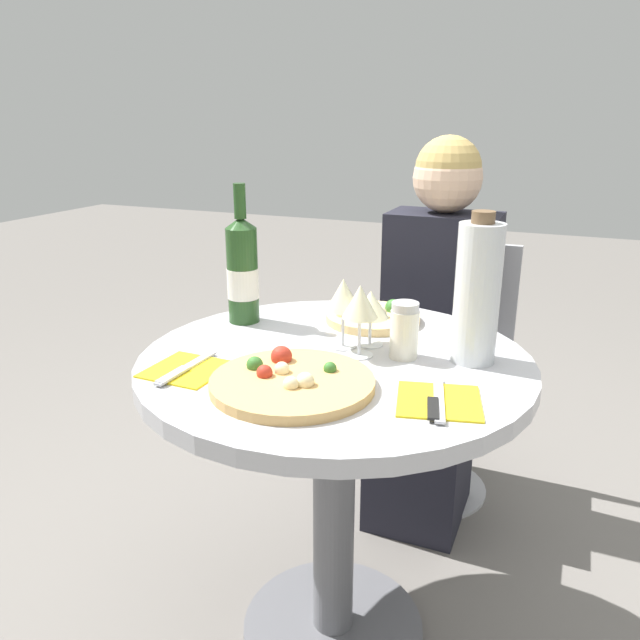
# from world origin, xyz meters

# --- Properties ---
(ground_plane) EXTENTS (12.00, 12.00, 0.00)m
(ground_plane) POSITION_xyz_m (0.00, 0.00, 0.00)
(ground_plane) COLOR slate
(ground_plane) RESTS_ON ground
(dining_table) EXTENTS (0.85, 0.85, 0.74)m
(dining_table) POSITION_xyz_m (0.00, 0.00, 0.57)
(dining_table) COLOR slate
(dining_table) RESTS_ON ground_plane
(chair_behind_diner) EXTENTS (0.43, 0.43, 0.83)m
(chair_behind_diner) POSITION_xyz_m (0.07, 0.78, 0.41)
(chair_behind_diner) COLOR #ADADB2
(chair_behind_diner) RESTS_ON ground_plane
(seated_diner) EXTENTS (0.33, 0.42, 1.18)m
(seated_diner) POSITION_xyz_m (0.07, 0.64, 0.55)
(seated_diner) COLOR black
(seated_diner) RESTS_ON ground_plane
(pizza_large) EXTENTS (0.32, 0.32, 0.05)m
(pizza_large) POSITION_xyz_m (-0.02, -0.18, 0.75)
(pizza_large) COLOR tan
(pizza_large) RESTS_ON dining_table
(pizza_small_far) EXTENTS (0.24, 0.24, 0.05)m
(pizza_small_far) POSITION_xyz_m (0.00, 0.26, 0.75)
(pizza_small_far) COLOR #E5C17F
(pizza_small_far) RESTS_ON dining_table
(wine_bottle) EXTENTS (0.08, 0.08, 0.34)m
(wine_bottle) POSITION_xyz_m (-0.30, 0.14, 0.87)
(wine_bottle) COLOR #23471E
(wine_bottle) RESTS_ON dining_table
(tall_carafe) EXTENTS (0.09, 0.09, 0.32)m
(tall_carafe) POSITION_xyz_m (0.28, 0.09, 0.89)
(tall_carafe) COLOR silver
(tall_carafe) RESTS_ON dining_table
(sugar_shaker) EXTENTS (0.06, 0.06, 0.12)m
(sugar_shaker) POSITION_xyz_m (0.14, 0.05, 0.80)
(sugar_shaker) COLOR silver
(sugar_shaker) RESTS_ON dining_table
(wine_glass_front_right) EXTENTS (0.08, 0.08, 0.16)m
(wine_glass_front_right) POSITION_xyz_m (0.05, 0.02, 0.86)
(wine_glass_front_right) COLOR silver
(wine_glass_front_right) RESTS_ON dining_table
(wine_glass_center) EXTENTS (0.08, 0.08, 0.16)m
(wine_glass_center) POSITION_xyz_m (-0.01, 0.06, 0.86)
(wine_glass_center) COLOR silver
(wine_glass_center) RESTS_ON dining_table
(wine_glass_back_right) EXTENTS (0.08, 0.08, 0.13)m
(wine_glass_back_right) POSITION_xyz_m (0.05, 0.10, 0.83)
(wine_glass_back_right) COLOR silver
(wine_glass_back_right) RESTS_ON dining_table
(place_setting_left) EXTENTS (0.15, 0.19, 0.01)m
(place_setting_left) POSITION_xyz_m (-0.25, -0.19, 0.74)
(place_setting_left) COLOR yellow
(place_setting_left) RESTS_ON dining_table
(place_setting_right) EXTENTS (0.18, 0.19, 0.01)m
(place_setting_right) POSITION_xyz_m (0.26, -0.14, 0.74)
(place_setting_right) COLOR yellow
(place_setting_right) RESTS_ON dining_table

